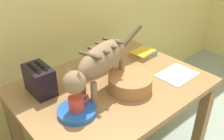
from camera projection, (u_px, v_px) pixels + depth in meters
dining_table at (112, 95)px, 1.61m from camera, size 1.17×0.87×0.73m
cat at (100, 62)px, 1.37m from camera, size 0.74×0.28×0.31m
saucer_bowl at (77, 111)px, 1.31m from camera, size 0.21×0.21×0.03m
coffee_mug at (77, 103)px, 1.28m from camera, size 0.12×0.08×0.08m
magazine at (177, 75)px, 1.65m from camera, size 0.26×0.20×0.01m
book_stack at (143, 53)px, 1.89m from camera, size 0.19×0.15×0.04m
wicker_basket at (130, 83)px, 1.49m from camera, size 0.27×0.27×0.09m
toaster at (40, 80)px, 1.44m from camera, size 0.12×0.20×0.18m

